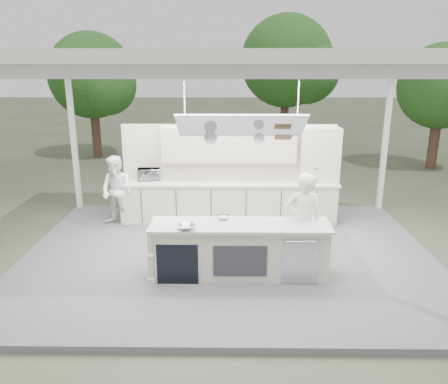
{
  "coord_description": "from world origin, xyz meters",
  "views": [
    {
      "loc": [
        0.01,
        -7.93,
        3.69
      ],
      "look_at": [
        -0.09,
        0.4,
        1.26
      ],
      "focal_mm": 35.0,
      "sensor_mm": 36.0,
      "label": 1
    }
  ],
  "objects_px": {
    "head_chef": "(303,222)",
    "sous_chef": "(117,191)",
    "demo_island": "(238,250)",
    "back_counter": "(229,201)"
  },
  "relations": [
    {
      "from": "demo_island",
      "to": "head_chef",
      "type": "bearing_deg",
      "value": 12.37
    },
    {
      "from": "demo_island",
      "to": "head_chef",
      "type": "height_order",
      "value": "head_chef"
    },
    {
      "from": "demo_island",
      "to": "head_chef",
      "type": "relative_size",
      "value": 1.72
    },
    {
      "from": "sous_chef",
      "to": "head_chef",
      "type": "bearing_deg",
      "value": -4.87
    },
    {
      "from": "back_counter",
      "to": "sous_chef",
      "type": "bearing_deg",
      "value": -172.15
    },
    {
      "from": "back_counter",
      "to": "sous_chef",
      "type": "distance_m",
      "value": 2.58
    },
    {
      "from": "head_chef",
      "to": "sous_chef",
      "type": "relative_size",
      "value": 1.11
    },
    {
      "from": "demo_island",
      "to": "back_counter",
      "type": "height_order",
      "value": "same"
    },
    {
      "from": "demo_island",
      "to": "back_counter",
      "type": "distance_m",
      "value": 2.82
    },
    {
      "from": "demo_island",
      "to": "head_chef",
      "type": "distance_m",
      "value": 1.24
    }
  ]
}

